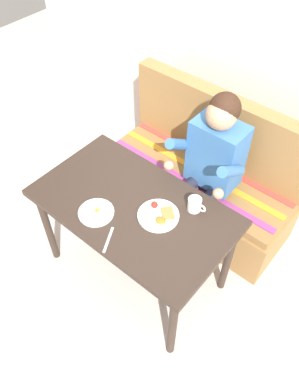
% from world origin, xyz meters
% --- Properties ---
extents(ground_plane, '(8.00, 8.00, 0.00)m').
position_xyz_m(ground_plane, '(0.00, 0.00, 0.00)').
color(ground_plane, beige).
extents(back_wall, '(4.40, 0.10, 2.60)m').
position_xyz_m(back_wall, '(0.00, 1.27, 1.30)').
color(back_wall, beige).
rests_on(back_wall, ground).
extents(table, '(1.20, 0.70, 0.73)m').
position_xyz_m(table, '(0.00, 0.00, 0.65)').
color(table, '#2F241D').
rests_on(table, ground).
extents(couch, '(1.44, 0.56, 1.00)m').
position_xyz_m(couch, '(0.00, 0.76, 0.33)').
color(couch, olive).
rests_on(couch, ground).
extents(person, '(0.45, 0.61, 1.21)m').
position_xyz_m(person, '(0.14, 0.59, 0.74)').
color(person, '#3667A1').
rests_on(person, ground).
extents(plate_breakfast, '(0.24, 0.24, 0.05)m').
position_xyz_m(plate_breakfast, '(0.17, 0.03, 0.74)').
color(plate_breakfast, white).
rests_on(plate_breakfast, table).
extents(plate_eggs, '(0.21, 0.21, 0.04)m').
position_xyz_m(plate_eggs, '(-0.12, -0.18, 0.74)').
color(plate_eggs, white).
rests_on(plate_eggs, table).
extents(coffee_mug, '(0.12, 0.08, 0.09)m').
position_xyz_m(coffee_mug, '(0.29, 0.21, 0.78)').
color(coffee_mug, white).
rests_on(coffee_mug, table).
extents(fork, '(0.09, 0.16, 0.00)m').
position_xyz_m(fork, '(0.06, -0.27, 0.73)').
color(fork, silver).
rests_on(fork, table).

